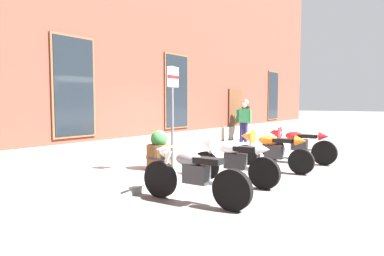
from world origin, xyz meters
TOP-DOWN VIEW (x-y plane):
  - ground_plane at (0.00, 0.00)m, footprint 140.00×140.00m
  - sidewalk at (0.00, 1.44)m, footprint 33.77×2.89m
  - lane_stripe at (0.00, -3.20)m, footprint 33.77×0.12m
  - brick_pub_facade at (-0.00, 6.36)m, footprint 27.77×7.05m
  - motorcycle_grey_naked at (-2.43, -1.15)m, footprint 0.62×2.10m
  - motorcycle_white_sport at (-0.86, -0.94)m, footprint 0.62×2.02m
  - motorcycle_orange_sport at (0.96, -0.99)m, footprint 0.62×2.07m
  - motorcycle_red_sport at (2.56, -1.07)m, footprint 0.62×2.15m
  - pedestrian_striped_shirt at (5.15, 2.00)m, footprint 0.40×0.61m
  - pedestrian_dark_jacket at (5.78, 2.24)m, footprint 0.46×0.57m
  - parking_sign at (-1.14, 0.39)m, footprint 0.36×0.07m
  - barrel_planter at (-1.06, 0.87)m, footprint 0.63×0.63m

SIDE VIEW (x-z plane):
  - ground_plane at x=0.00m, z-range 0.00..0.00m
  - lane_stripe at x=0.00m, z-range 0.00..0.01m
  - sidewalk at x=0.00m, z-range 0.00..0.14m
  - motorcycle_grey_naked at x=-2.43m, z-range 0.01..0.95m
  - barrel_planter at x=-1.06m, z-range 0.06..0.98m
  - motorcycle_red_sport at x=2.56m, z-range 0.05..1.06m
  - motorcycle_white_sport at x=-0.86m, z-range 0.05..1.06m
  - motorcycle_orange_sport at x=0.96m, z-range 0.05..1.07m
  - pedestrian_striped_shirt at x=5.15m, z-range 0.23..1.81m
  - pedestrian_dark_jacket at x=5.78m, z-range 0.25..1.96m
  - parking_sign at x=-1.14m, z-range 0.49..2.88m
  - brick_pub_facade at x=0.00m, z-range -0.01..8.65m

